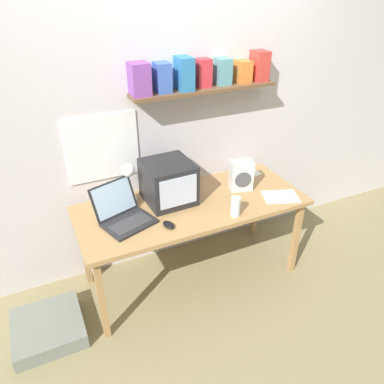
% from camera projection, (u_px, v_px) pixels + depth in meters
% --- Properties ---
extents(ground_plane, '(12.00, 12.00, 0.00)m').
position_uv_depth(ground_plane, '(192.00, 275.00, 3.17)').
color(ground_plane, '#8F8259').
extents(back_wall, '(5.60, 0.24, 2.60)m').
position_uv_depth(back_wall, '(168.00, 111.00, 2.86)').
color(back_wall, silver).
rests_on(back_wall, ground_plane).
extents(corner_desk, '(1.72, 0.72, 0.72)m').
position_uv_depth(corner_desk, '(192.00, 210.00, 2.84)').
color(corner_desk, '#AE824E').
rests_on(corner_desk, ground_plane).
extents(crt_monitor, '(0.36, 0.37, 0.31)m').
position_uv_depth(crt_monitor, '(168.00, 182.00, 2.78)').
color(crt_monitor, '#232326').
rests_on(crt_monitor, corner_desk).
extents(laptop, '(0.42, 0.43, 0.25)m').
position_uv_depth(laptop, '(123.00, 212.00, 2.59)').
color(laptop, '#232326').
rests_on(laptop, corner_desk).
extents(desk_lamp, '(0.13, 0.17, 0.34)m').
position_uv_depth(desk_lamp, '(128.00, 177.00, 2.70)').
color(desk_lamp, white).
rests_on(desk_lamp, corner_desk).
extents(juice_glass, '(0.07, 0.07, 0.15)m').
position_uv_depth(juice_glass, '(236.00, 207.00, 2.64)').
color(juice_glass, white).
rests_on(juice_glass, corner_desk).
extents(space_heater, '(0.20, 0.15, 0.24)m').
position_uv_depth(space_heater, '(241.00, 175.00, 2.95)').
color(space_heater, silver).
rests_on(space_heater, corner_desk).
extents(computer_mouse, '(0.09, 0.12, 0.03)m').
position_uv_depth(computer_mouse, '(169.00, 225.00, 2.55)').
color(computer_mouse, black).
rests_on(computer_mouse, corner_desk).
extents(printed_handout, '(0.25, 0.20, 0.00)m').
position_uv_depth(printed_handout, '(246.00, 173.00, 3.23)').
color(printed_handout, white).
rests_on(printed_handout, corner_desk).
extents(loose_paper_near_laptop, '(0.32, 0.27, 0.00)m').
position_uv_depth(loose_paper_near_laptop, '(281.00, 197.00, 2.89)').
color(loose_paper_near_laptop, white).
rests_on(loose_paper_near_laptop, corner_desk).
extents(floor_cushion, '(0.47, 0.47, 0.12)m').
position_uv_depth(floor_cushion, '(48.00, 328.00, 2.63)').
color(floor_cushion, gray).
rests_on(floor_cushion, ground_plane).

